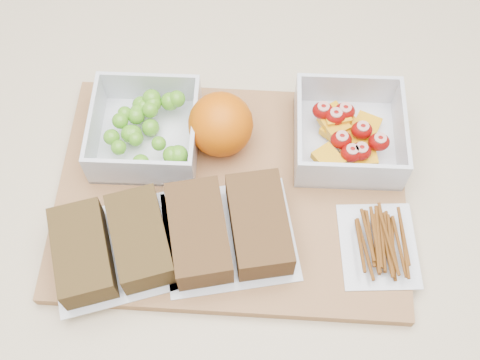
{
  "coord_description": "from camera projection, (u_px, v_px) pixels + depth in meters",
  "views": [
    {
      "loc": [
        0.02,
        -0.33,
        1.56
      ],
      "look_at": [
        0.0,
        0.0,
        0.93
      ],
      "focal_mm": 45.0,
      "sensor_mm": 36.0,
      "label": 1
    }
  ],
  "objects": [
    {
      "name": "counter",
      "position": [
        238.0,
        299.0,
        1.14
      ],
      "size": [
        1.2,
        0.9,
        0.9
      ],
      "primitive_type": "cube",
      "color": "beige",
      "rests_on": "ground"
    },
    {
      "name": "ground",
      "position": [
        238.0,
        350.0,
        1.54
      ],
      "size": [
        4.0,
        4.0,
        0.0
      ],
      "primitive_type": "plane",
      "color": "gray",
      "rests_on": "ground"
    },
    {
      "name": "orange",
      "position": [
        221.0,
        124.0,
        0.72
      ],
      "size": [
        0.08,
        0.08,
        0.08
      ],
      "primitive_type": "sphere",
      "color": "#E05E05",
      "rests_on": "cutting_board"
    },
    {
      "name": "pretzel_bag",
      "position": [
        380.0,
        242.0,
        0.68
      ],
      "size": [
        0.09,
        0.11,
        0.02
      ],
      "color": "silver",
      "rests_on": "cutting_board"
    },
    {
      "name": "cutting_board",
      "position": [
        231.0,
        193.0,
        0.73
      ],
      "size": [
        0.43,
        0.31,
        0.02
      ],
      "primitive_type": "cube",
      "rotation": [
        0.0,
        0.0,
        -0.02
      ],
      "color": "#9E6D41",
      "rests_on": "counter"
    },
    {
      "name": "sandwich_bag_center",
      "position": [
        229.0,
        229.0,
        0.68
      ],
      "size": [
        0.17,
        0.16,
        0.05
      ],
      "color": "silver",
      "rests_on": "cutting_board"
    },
    {
      "name": "fruit_container",
      "position": [
        348.0,
        134.0,
        0.74
      ],
      "size": [
        0.13,
        0.13,
        0.06
      ],
      "color": "silver",
      "rests_on": "cutting_board"
    },
    {
      "name": "sandwich_bag_left",
      "position": [
        112.0,
        246.0,
        0.67
      ],
      "size": [
        0.17,
        0.16,
        0.04
      ],
      "color": "silver",
      "rests_on": "cutting_board"
    },
    {
      "name": "grape_container",
      "position": [
        147.0,
        129.0,
        0.74
      ],
      "size": [
        0.13,
        0.13,
        0.05
      ],
      "color": "silver",
      "rests_on": "cutting_board"
    }
  ]
}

